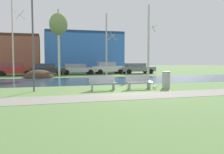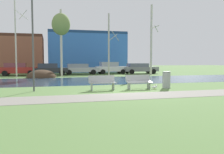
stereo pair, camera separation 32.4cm
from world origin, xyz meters
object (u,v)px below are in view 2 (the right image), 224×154
Objects in this scene: bench_right at (139,81)px; bench_left at (102,82)px; streetlamp at (32,21)px; parked_sedan_second_dark at (50,69)px; parked_wagon_fourth_white at (111,68)px; parked_van_nearest_red at (18,69)px; trash_bin at (166,80)px; parked_suv_fifth_grey at (140,68)px; seagull at (155,87)px; parked_hatch_third_silver at (80,69)px.

bench_left is at bearing 180.00° from bench_right.
parked_sedan_second_dark is at bearing 86.54° from streetlamp.
parked_wagon_fourth_white is at bearing 73.82° from bench_left.
streetlamp is 16.01m from parked_sedan_second_dark.
parked_van_nearest_red is 1.02× the size of parked_wagon_fourth_white.
parked_suv_fifth_grey is (4.68, 16.48, 0.21)m from trash_bin.
trash_bin is (1.90, 0.02, 0.08)m from bench_right.
parked_wagon_fourth_white reaches higher than seagull.
parked_van_nearest_red is at bearing 123.58° from trash_bin.
parked_sedan_second_dark is 0.89× the size of parked_hatch_third_silver.
parked_suv_fifth_grey is (6.57, 16.50, 0.29)m from bench_right.
parked_van_nearest_red is 0.91× the size of parked_hatch_third_silver.
parked_wagon_fourth_white reaches higher than parked_sedan_second_dark.
bench_right is 7.14m from streetlamp.
parked_sedan_second_dark is at bearing -1.35° from parked_van_nearest_red.
bench_right is 1.03m from seagull.
parked_suv_fifth_grey is (11.83, 0.28, 0.00)m from parked_sedan_second_dark.
parked_van_nearest_red is 3.66m from parked_sedan_second_dark.
seagull is at bearing -7.12° from streetlamp.
parked_sedan_second_dark is 0.99× the size of parked_wagon_fourth_white.
parked_van_nearest_red is at bearing 118.66° from bench_right.
parked_suv_fifth_grey reaches higher than bench_right.
bench_left is 18.74m from parked_suv_fifth_grey.
bench_left reaches higher than seagull.
bench_left is at bearing -8.31° from streetlamp.
parked_van_nearest_red is (-6.61, 16.31, 0.31)m from bench_left.
bench_left and bench_right have the same top height.
seagull is 8.13m from streetlamp.
streetlamp is (-7.11, 0.89, 3.84)m from seagull.
bench_right is 18.59m from parked_van_nearest_red.
seagull is at bearing -59.41° from parked_van_nearest_red.
bench_left is 16.49m from parked_sedan_second_dark.
trash_bin is 1.12m from seagull.
bench_left is at bearing -106.18° from parked_wagon_fourth_white.
parked_wagon_fourth_white is (7.88, 0.78, 0.07)m from parked_sedan_second_dark.
streetlamp is at bearing 176.15° from trash_bin.
parked_suv_fifth_grey reaches higher than bench_left.
trash_bin is 16.99m from parked_wagon_fourth_white.
parked_suv_fifth_grey reaches higher than parked_hatch_third_silver.
bench_left is 1.51× the size of trash_bin.
bench_right is at bearing -179.27° from trash_bin.
parked_hatch_third_silver is (-2.44, 17.09, 0.60)m from seagull.
bench_right is 0.39× the size of parked_sedan_second_dark.
trash_bin is 8.80m from streetlamp.
parked_wagon_fourth_white is at bearing 3.45° from parked_van_nearest_red.
streetlamp is 17.17m from parked_hatch_third_silver.
trash_bin is at bearing -56.42° from parked_van_nearest_red.
parked_wagon_fourth_white is (0.73, 16.98, 0.27)m from trash_bin.
streetlamp is 1.32× the size of parked_hatch_third_silver.
parked_sedan_second_dark reaches higher than bench_right.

